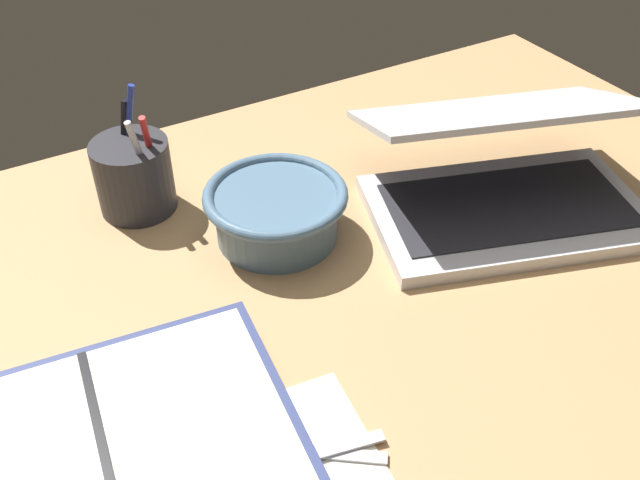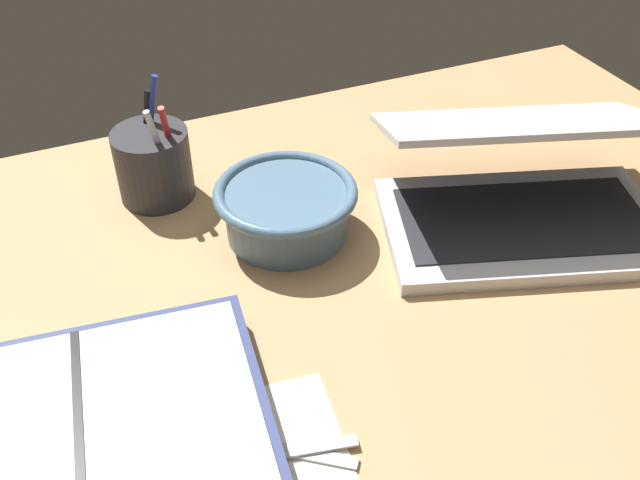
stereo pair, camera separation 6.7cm
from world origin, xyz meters
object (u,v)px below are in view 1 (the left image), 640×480
at_px(bowl, 276,211).
at_px(pen_cup, 134,175).
at_px(scissors, 271,458).
at_px(planner, 106,457).
at_px(laptop, 504,176).

relative_size(bowl, pen_cup, 1.09).
bearing_deg(scissors, planner, 178.12).
height_order(planner, scissors, planner).
relative_size(laptop, pen_cup, 2.57).
distance_m(bowl, pen_cup, 0.19).
relative_size(pen_cup, planner, 0.45).
relative_size(bowl, scissors, 1.22).
bearing_deg(scissors, laptop, 47.93).
bearing_deg(pen_cup, scissors, -93.27).
distance_m(bowl, scissors, 0.31).
bearing_deg(bowl, scissors, -118.31).
distance_m(pen_cup, scissors, 0.42).
height_order(pen_cup, scissors, pen_cup).
xyz_separation_m(laptop, scissors, (-0.42, -0.19, -0.04)).
xyz_separation_m(laptop, pen_cup, (-0.39, 0.23, 0.00)).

